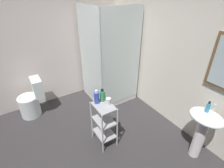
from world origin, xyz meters
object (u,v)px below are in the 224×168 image
Objects in this scene: shampoo_bottle_blue at (97,97)px; rinse_cup at (108,101)px; toilet at (32,101)px; body_wash_bottle_green at (102,96)px; storage_cart at (104,121)px; pedestal_sink at (203,126)px; hand_soap_bottle at (208,107)px; shower_stall at (108,80)px.

shampoo_bottle_blue is 0.18m from rinse_cup.
toilet is 3.76× the size of body_wash_bottle_green.
body_wash_bottle_green is at bearing 156.89° from storage_cart.
pedestal_sink is at bearing 44.80° from rinse_cup.
pedestal_sink is 4.01× the size of body_wash_bottle_green.
toilet is 1.73m from rinse_cup.
hand_soap_bottle is at bearing 46.38° from shampoo_bottle_blue.
hand_soap_bottle is 1.45m from body_wash_bottle_green.
shower_stall reaches higher than pedestal_sink.
body_wash_bottle_green is 2.06× the size of rinse_cup.
shampoo_bottle_blue is at bearing -134.77° from pedestal_sink.
storage_cart is (1.07, -0.72, -0.03)m from shower_stall.
pedestal_sink is 8.25× the size of rinse_cup.
rinse_cup is at bearing -133.91° from hand_soap_bottle.
shampoo_bottle_blue is at bearing -133.62° from hand_soap_bottle.
pedestal_sink is at bearing 42.28° from body_wash_bottle_green.
toilet is 7.74× the size of rinse_cup.
rinse_cup reaches higher than toilet.
shampoo_bottle_blue is at bearing -38.75° from shower_stall.
shower_stall is 1.29m from rinse_cup.
shower_stall is 2.63× the size of toilet.
shampoo_bottle_blue is (0.95, -0.77, 0.37)m from shower_stall.
shampoo_bottle_blue is at bearing 32.45° from toilet.
pedestal_sink is 1.55m from shampoo_bottle_blue.
toilet is 4.58× the size of hand_soap_bottle.
storage_cart is at bearing 23.06° from shampoo_bottle_blue.
storage_cart is 0.42m from shampoo_bottle_blue.
pedestal_sink is 4.88× the size of hand_soap_bottle.
shower_stall is 2.06m from pedestal_sink.
body_wash_bottle_green is at bearing -136.55° from hand_soap_bottle.
pedestal_sink reaches higher than storage_cart.
toilet reaches higher than storage_cart.
shampoo_bottle_blue is (-1.05, -1.10, -0.04)m from hand_soap_bottle.
shower_stall is at bearing 146.19° from storage_cart.
rinse_cup is (0.12, 0.13, -0.05)m from shampoo_bottle_blue.
storage_cart is at bearing -33.81° from shower_stall.
shampoo_bottle_blue is (1.26, 0.80, 0.52)m from toilet.
pedestal_sink is (2.03, 0.32, 0.12)m from shower_stall.
shower_stall is at bearing 79.00° from toilet.
storage_cart is at bearing -131.59° from hand_soap_bottle.
shower_stall is 1.21m from body_wash_bottle_green.
body_wash_bottle_green is at bearing -35.03° from shower_stall.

